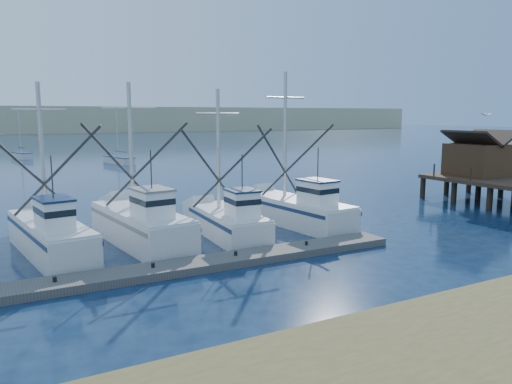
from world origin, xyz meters
The scene contains 7 objects.
ground centered at (0.00, 0.00, 0.00)m, with size 500.00×500.00×0.00m, color #0C1C34.
floating_dock centered at (-8.75, 5.67, 0.18)m, with size 27.05×1.80×0.36m, color #56524D.
dune_ridge centered at (0.00, 210.00, 5.00)m, with size 360.00×60.00×10.00m, color tan.
trawler_fleet centered at (-7.97, 10.62, 1.00)m, with size 27.10×8.86×9.63m.
sailboat_near centered at (3.02, 56.88, 0.49)m, with size 3.20×6.66×8.10m.
sailboat_far centered at (-8.62, 72.49, 0.51)m, with size 2.91×5.23×8.10m.
flying_gull centered at (16.37, 7.74, 6.95)m, with size 1.10×0.20×0.20m.
Camera 1 is at (-13.87, -14.87, 6.95)m, focal length 35.00 mm.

